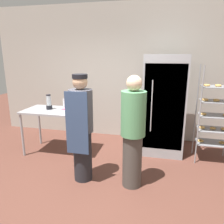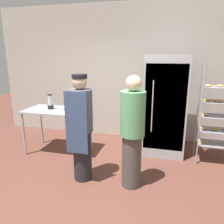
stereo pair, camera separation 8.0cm
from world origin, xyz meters
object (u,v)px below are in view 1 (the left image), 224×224
(refrigerator, at_px, (164,105))
(person_customer, at_px, (133,132))
(person_baker, at_px, (82,127))
(blender_pitcher, at_px, (49,103))
(baking_rack, at_px, (215,114))
(donut_box, at_px, (68,110))

(refrigerator, relative_size, person_customer, 1.16)
(refrigerator, bearing_deg, person_baker, -131.98)
(person_baker, relative_size, person_customer, 1.00)
(refrigerator, relative_size, person_baker, 1.17)
(blender_pitcher, relative_size, person_customer, 0.18)
(baking_rack, xyz_separation_m, donut_box, (-2.67, -0.43, 0.04))
(refrigerator, xyz_separation_m, blender_pitcher, (-2.21, -0.48, 0.05))
(donut_box, relative_size, person_baker, 0.17)
(refrigerator, relative_size, baking_rack, 1.10)
(baking_rack, height_order, donut_box, baking_rack)
(refrigerator, bearing_deg, person_customer, -107.59)
(person_baker, bearing_deg, blender_pitcher, 139.37)
(baking_rack, relative_size, blender_pitcher, 6.02)
(baking_rack, distance_m, person_baker, 2.42)
(refrigerator, relative_size, blender_pitcher, 6.60)
(baking_rack, relative_size, person_customer, 1.06)
(person_baker, distance_m, person_customer, 0.78)
(baking_rack, relative_size, donut_box, 6.42)
(baking_rack, bearing_deg, person_baker, -150.86)
(blender_pitcher, height_order, person_baker, person_baker)
(person_baker, xyz_separation_m, person_customer, (0.78, 0.01, -0.02))
(baking_rack, xyz_separation_m, person_customer, (-1.33, -1.17, -0.04))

